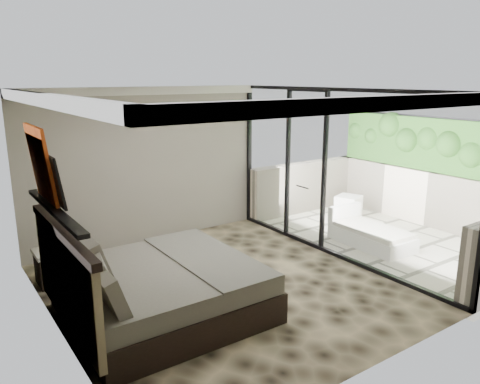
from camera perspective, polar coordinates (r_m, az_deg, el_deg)
floor at (r=6.91m, az=-2.11°, el=-11.56°), size 5.00×5.00×0.00m
ceiling at (r=6.24m, az=-2.34°, el=12.24°), size 4.50×5.00×0.02m
back_wall at (r=8.59m, az=-11.22°, el=3.11°), size 4.50×0.02×2.80m
left_wall at (r=5.60m, az=-21.93°, el=-3.40°), size 0.02×5.00×2.80m
glass_wall at (r=7.84m, az=11.78°, el=2.07°), size 0.08×5.00×2.80m
terrace_slab at (r=9.34m, az=17.74°, el=-5.71°), size 3.00×5.00×0.12m
parapet_far at (r=10.24m, az=22.63°, el=-0.85°), size 0.30×5.00×1.10m
foliage_hedge at (r=10.04m, az=23.21°, el=5.23°), size 0.36×4.60×1.10m
picture_ledge at (r=5.68m, az=-21.67°, el=-2.09°), size 0.12×2.20×0.05m
bed at (r=6.09m, az=-10.31°, el=-11.49°), size 2.36×2.28×1.31m
nightstand at (r=7.47m, az=-21.77°, el=-8.52°), size 0.62×0.62×0.49m
table_lamp at (r=7.25m, az=-21.83°, el=-3.77°), size 0.32×0.32×0.58m
abstract_canvas at (r=5.97m, az=-23.14°, el=3.19°), size 0.13×0.90×0.90m
framed_print at (r=5.66m, az=-21.67°, el=1.23°), size 0.11×0.50×0.60m
ottoman at (r=10.38m, az=13.05°, el=-1.74°), size 0.60×0.60×0.47m
lounger at (r=8.83m, az=15.50°, el=-5.02°), size 0.82×1.54×0.59m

